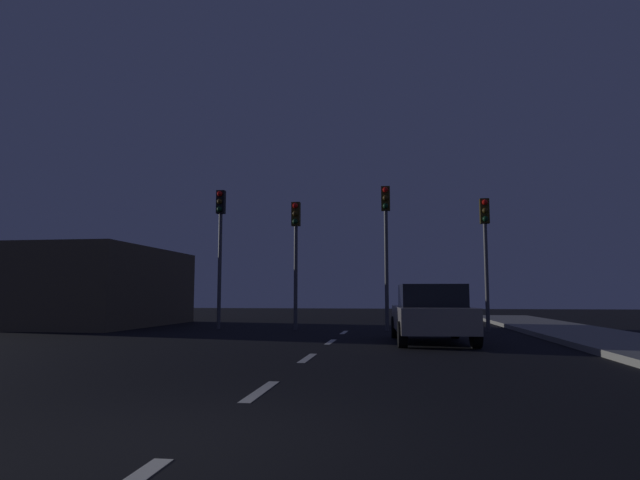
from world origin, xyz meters
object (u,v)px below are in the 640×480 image
at_px(traffic_signal_far_right, 485,237).
at_px(traffic_signal_far_left, 220,232).
at_px(car_stopped_ahead, 431,313).
at_px(traffic_signal_center_left, 296,240).
at_px(traffic_signal_center_right, 386,229).

bearing_deg(traffic_signal_far_right, traffic_signal_far_left, 179.99).
bearing_deg(traffic_signal_far_right, car_stopped_ahead, -115.70).
height_order(traffic_signal_far_right, car_stopped_ahead, traffic_signal_far_right).
relative_size(traffic_signal_center_left, car_stopped_ahead, 1.12).
bearing_deg(traffic_signal_far_left, traffic_signal_center_right, -0.00).
xyz_separation_m(traffic_signal_far_right, car_stopped_ahead, (-2.24, -4.66, -2.54)).
relative_size(traffic_signal_far_right, car_stopped_ahead, 1.11).
bearing_deg(traffic_signal_center_left, car_stopped_ahead, -45.14).
bearing_deg(traffic_signal_center_right, traffic_signal_center_left, -179.98).
distance_m(traffic_signal_center_left, traffic_signal_far_right, 6.87).
xyz_separation_m(traffic_signal_center_left, traffic_signal_center_right, (3.36, 0.00, 0.32)).
distance_m(traffic_signal_far_right, car_stopped_ahead, 5.75).
height_order(traffic_signal_far_left, traffic_signal_center_right, traffic_signal_far_left).
bearing_deg(traffic_signal_far_left, traffic_signal_far_right, -0.01).
relative_size(traffic_signal_far_left, car_stopped_ahead, 1.25).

